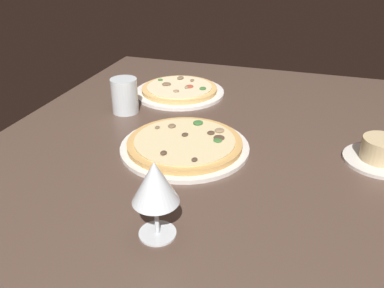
{
  "coord_description": "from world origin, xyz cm",
  "views": [
    {
      "loc": [
        75.61,
        21.95,
        50.86
      ],
      "look_at": [
        -2.42,
        -2.62,
        7.0
      ],
      "focal_mm": 37.08,
      "sensor_mm": 36.0,
      "label": 1
    }
  ],
  "objects_px": {
    "ramekin_on_saucer": "(381,153)",
    "water_glass": "(125,97)",
    "pizza_main": "(185,144)",
    "pizza_side": "(179,90)",
    "wine_glass_near": "(156,185)"
  },
  "relations": [
    {
      "from": "wine_glass_near",
      "to": "water_glass",
      "type": "height_order",
      "value": "wine_glass_near"
    },
    {
      "from": "wine_glass_near",
      "to": "water_glass",
      "type": "relative_size",
      "value": 1.46
    },
    {
      "from": "pizza_main",
      "to": "ramekin_on_saucer",
      "type": "height_order",
      "value": "ramekin_on_saucer"
    },
    {
      "from": "pizza_side",
      "to": "wine_glass_near",
      "type": "relative_size",
      "value": 1.97
    },
    {
      "from": "pizza_main",
      "to": "water_glass",
      "type": "relative_size",
      "value": 3.12
    },
    {
      "from": "pizza_side",
      "to": "wine_glass_near",
      "type": "bearing_deg",
      "value": 15.93
    },
    {
      "from": "ramekin_on_saucer",
      "to": "water_glass",
      "type": "distance_m",
      "value": 0.69
    },
    {
      "from": "ramekin_on_saucer",
      "to": "water_glass",
      "type": "height_order",
      "value": "water_glass"
    },
    {
      "from": "water_glass",
      "to": "pizza_main",
      "type": "bearing_deg",
      "value": 55.53
    },
    {
      "from": "pizza_main",
      "to": "water_glass",
      "type": "height_order",
      "value": "water_glass"
    },
    {
      "from": "pizza_side",
      "to": "water_glass",
      "type": "height_order",
      "value": "water_glass"
    },
    {
      "from": "wine_glass_near",
      "to": "pizza_side",
      "type": "bearing_deg",
      "value": -164.07
    },
    {
      "from": "wine_glass_near",
      "to": "ramekin_on_saucer",
      "type": "bearing_deg",
      "value": 134.38
    },
    {
      "from": "pizza_side",
      "to": "ramekin_on_saucer",
      "type": "relative_size",
      "value": 1.81
    },
    {
      "from": "wine_glass_near",
      "to": "pizza_main",
      "type": "bearing_deg",
      "value": -170.22
    }
  ]
}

